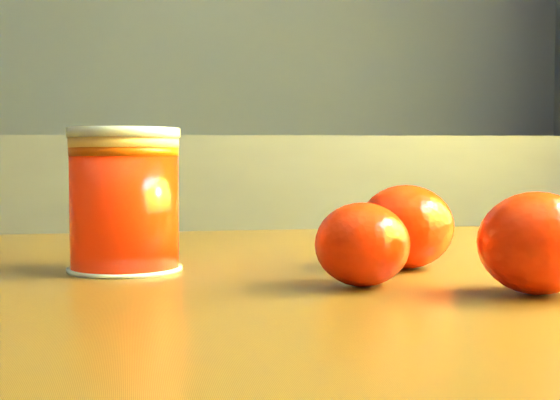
{
  "coord_description": "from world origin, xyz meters",
  "views": [
    {
      "loc": [
        0.88,
        -0.37,
        0.85
      ],
      "look_at": [
        0.91,
        0.2,
        0.82
      ],
      "focal_mm": 50.0,
      "sensor_mm": 36.0,
      "label": 1
    }
  ],
  "objects": [
    {
      "name": "juice_glass",
      "position": [
        0.8,
        0.19,
        0.82
      ],
      "size": [
        0.08,
        0.08,
        0.1
      ],
      "rotation": [
        0.0,
        0.0,
        0.35
      ],
      "color": "red",
      "rests_on": "table"
    },
    {
      "name": "orange_front",
      "position": [
        1.0,
        0.19,
        0.8
      ],
      "size": [
        0.07,
        0.07,
        0.06
      ],
      "primitive_type": "ellipsoid",
      "rotation": [
        0.0,
        0.0,
        0.0
      ],
      "color": "#FB2505",
      "rests_on": "table"
    },
    {
      "name": "orange_back",
      "position": [
        1.05,
        0.08,
        0.8
      ],
      "size": [
        0.08,
        0.08,
        0.06
      ],
      "primitive_type": "ellipsoid",
      "rotation": [
        0.0,
        0.0,
        -0.19
      ],
      "color": "#FB2505",
      "rests_on": "table"
    },
    {
      "name": "orange_extra",
      "position": [
        0.96,
        0.12,
        0.8
      ],
      "size": [
        0.08,
        0.08,
        0.05
      ],
      "primitive_type": "ellipsoid",
      "rotation": [
        0.0,
        0.0,
        0.36
      ],
      "color": "#FB2505",
      "rests_on": "table"
    }
  ]
}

